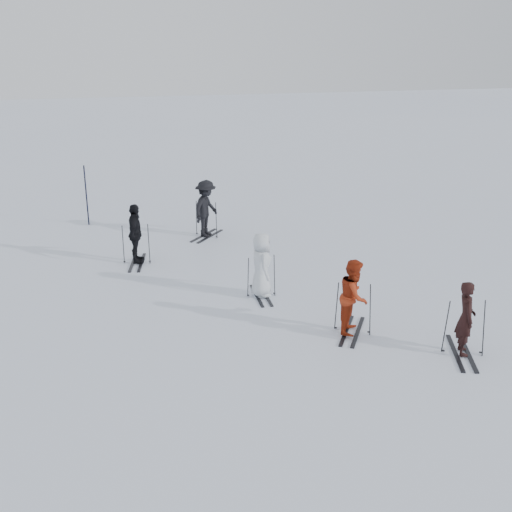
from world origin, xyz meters
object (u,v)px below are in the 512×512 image
(skier_uphill_far, at_px, (206,209))
(skier_uphill_left, at_px, (135,235))
(skier_grey, at_px, (261,266))
(skier_red, at_px, (354,297))
(piste_marker, at_px, (86,195))
(skier_near_dark, at_px, (466,319))

(skier_uphill_far, bearing_deg, skier_uphill_left, 170.34)
(skier_grey, bearing_deg, skier_red, -147.22)
(skier_uphill_far, height_order, piste_marker, piste_marker)
(skier_red, distance_m, piste_marker, 12.70)
(skier_uphill_far, bearing_deg, skier_near_dark, -118.42)
(skier_red, relative_size, piste_marker, 0.81)
(piste_marker, bearing_deg, skier_near_dark, -57.41)
(skier_red, height_order, skier_grey, skier_red)
(skier_near_dark, height_order, skier_uphill_left, skier_uphill_left)
(skier_near_dark, distance_m, piste_marker, 15.16)
(skier_uphill_left, distance_m, skier_uphill_far, 3.47)
(skier_near_dark, relative_size, piste_marker, 0.76)
(skier_grey, xyz_separation_m, skier_uphill_far, (-0.50, 5.81, 0.11))
(skier_grey, height_order, skier_uphill_far, skier_uphill_far)
(skier_near_dark, relative_size, skier_red, 0.94)
(skier_red, relative_size, skier_uphill_far, 0.91)
(skier_uphill_left, distance_m, piste_marker, 5.02)
(skier_grey, height_order, piste_marker, piste_marker)
(skier_near_dark, distance_m, skier_red, 2.60)
(skier_grey, distance_m, skier_uphill_far, 5.83)
(skier_near_dark, xyz_separation_m, skier_grey, (-3.57, 4.41, 0.03))
(skier_near_dark, height_order, skier_red, skier_red)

